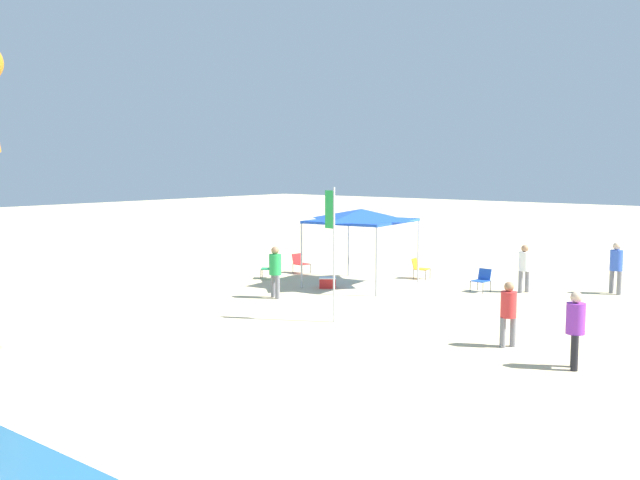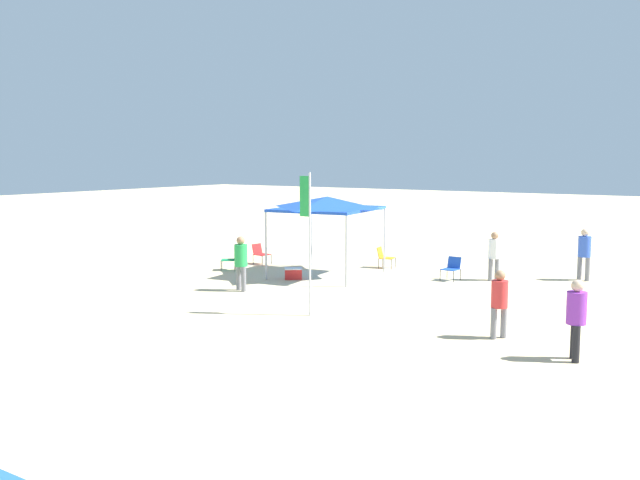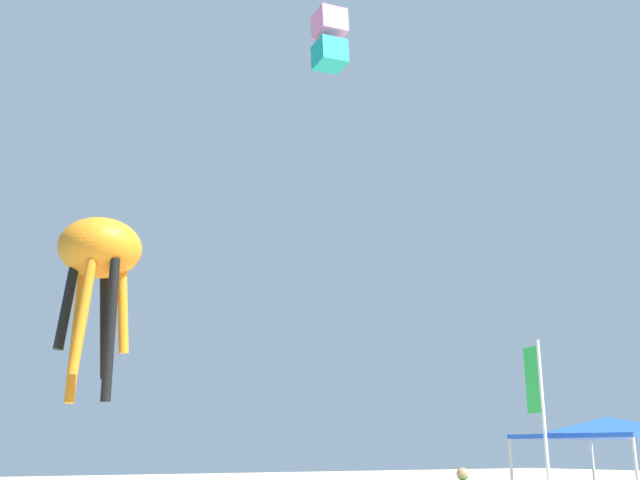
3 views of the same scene
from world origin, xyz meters
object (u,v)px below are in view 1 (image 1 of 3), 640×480
person_far_stroller (575,324)px  person_near_umbrella (616,264)px  canopy_tent (362,216)px  cooler_box (328,283)px  person_by_tent (508,309)px  folding_chair_near_cooler (300,262)px  person_beachcomber (524,265)px  folding_chair_left_of_tent (271,267)px  person_kite_handler (275,268)px  folding_chair_right_of_tent (419,267)px  banner_flag (333,242)px  folding_chair_facing_ocean (482,279)px

person_far_stroller → person_near_umbrella: size_ratio=0.96×
canopy_tent → person_near_umbrella: (-8.11, -4.14, -1.57)m
cooler_box → person_near_umbrella: 10.31m
person_near_umbrella → person_by_tent: bearing=115.3°
folding_chair_near_cooler → person_beachcomber: 9.39m
person_far_stroller → canopy_tent: bearing=38.0°
person_beachcomber → folding_chair_left_of_tent: bearing=136.0°
cooler_box → person_kite_handler: (0.15, 2.71, 0.85)m
folding_chair_near_cooler → cooler_box: folding_chair_near_cooler is taller
folding_chair_right_of_tent → person_by_tent: 10.85m
banner_flag → person_kite_handler: (3.83, -1.71, -1.31)m
folding_chair_left_of_tent → person_near_umbrella: (-11.86, -5.15, 0.61)m
folding_chair_right_of_tent → folding_chair_facing_ocean: (-3.29, 1.08, 0.00)m
folding_chair_near_cooler → folding_chair_facing_ocean: (-7.99, -0.81, 0.00)m
folding_chair_near_cooler → person_near_umbrella: person_near_umbrella is taller
folding_chair_near_cooler → person_kite_handler: (-3.03, 4.84, 0.58)m
canopy_tent → person_near_umbrella: 9.24m
canopy_tent → cooler_box: size_ratio=5.30×
canopy_tent → person_far_stroller: 12.07m
folding_chair_left_of_tent → person_near_umbrella: person_near_umbrella is taller
folding_chair_facing_ocean → folding_chair_near_cooler: bearing=-169.9°
folding_chair_facing_ocean → folding_chair_right_of_tent: bearing=166.1°
canopy_tent → person_far_stroller: canopy_tent is taller
cooler_box → person_far_stroller: bearing=156.1°
canopy_tent → person_by_tent: bearing=147.7°
person_by_tent → person_kite_handler: 9.12m
person_beachcomber → cooler_box: bearing=147.1°
folding_chair_left_of_tent → cooler_box: size_ratio=1.10×
canopy_tent → folding_chair_facing_ocean: (-4.20, -1.63, -2.17)m
person_near_umbrella → person_beachcomber: 3.18m
folding_chair_right_of_tent → banner_flag: size_ratio=0.21×
cooler_box → person_by_tent: (-8.89, 3.93, 0.78)m
canopy_tent → person_beachcomber: bearing=-156.4°
person_beachcomber → person_by_tent: (-2.82, 7.62, -0.03)m
canopy_tent → folding_chair_left_of_tent: (3.75, 1.01, -2.17)m
folding_chair_left_of_tent → cooler_box: (-3.15, 0.30, -0.27)m
banner_flag → person_far_stroller: size_ratio=2.23×
folding_chair_right_of_tent → person_kite_handler: person_kite_handler is taller
person_by_tent → folding_chair_facing_ocean: bearing=-117.0°
canopy_tent → person_by_tent: size_ratio=2.36×
person_far_stroller → folding_chair_facing_ocean: bearing=16.9°
folding_chair_right_of_tent → person_far_stroller: 12.88m
cooler_box → person_kite_handler: 2.84m
folding_chair_near_cooler → person_beachcomber: (-9.25, -1.56, 0.54)m
folding_chair_right_of_tent → folding_chair_facing_ocean: 3.46m
person_beachcomber → folding_chair_facing_ocean: bearing=146.7°
person_by_tent → person_beachcomber: bearing=-127.4°
folding_chair_left_of_tent → person_by_tent: person_by_tent is taller
folding_chair_near_cooler → cooler_box: 3.84m
folding_chair_right_of_tent → person_near_umbrella: bearing=-88.7°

